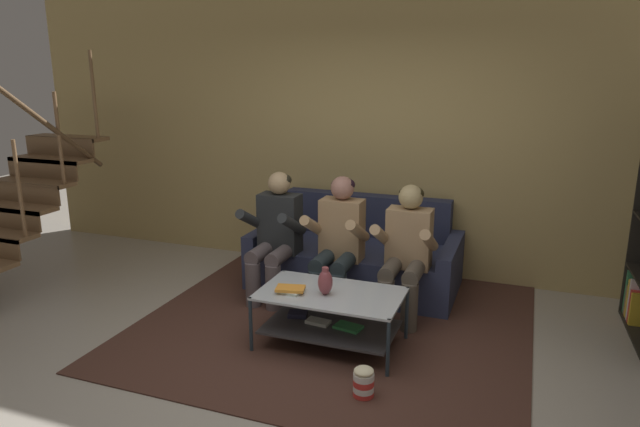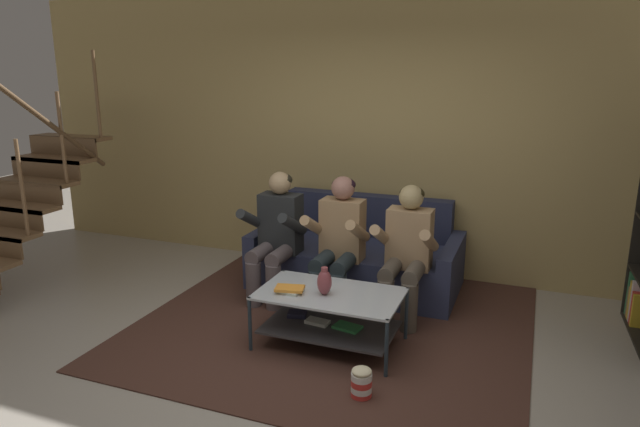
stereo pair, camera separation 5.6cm
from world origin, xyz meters
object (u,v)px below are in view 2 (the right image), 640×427
object	(u,v)px
vase	(324,282)
person_seated_middle	(338,239)
coffee_table	(329,310)
popcorn_tub	(361,382)
person_seated_left	(276,232)
book_stack	(290,289)
person_seated_right	(406,248)
couch	(357,258)

from	to	relation	value
vase	person_seated_middle	bearing A→B (deg)	101.86
coffee_table	popcorn_tub	distance (m)	0.78
person_seated_left	book_stack	distance (m)	1.01
person_seated_left	coffee_table	world-z (taller)	person_seated_left
person_seated_middle	vase	xyz separation A→B (m)	(0.17, -0.79, -0.10)
popcorn_tub	person_seated_middle	bearing A→B (deg)	115.43
person_seated_right	popcorn_tub	distance (m)	1.44
person_seated_left	book_stack	bearing A→B (deg)	-58.63
person_seated_left	couch	bearing A→B (deg)	43.25
popcorn_tub	person_seated_left	bearing A→B (deg)	133.02
coffee_table	popcorn_tub	size ratio (longest dim) A/B	5.10
person_seated_left	person_seated_right	xyz separation A→B (m)	(1.23, -0.00, -0.02)
couch	book_stack	xyz separation A→B (m)	(-0.10, -1.42, 0.19)
couch	coffee_table	world-z (taller)	couch
vase	popcorn_tub	bearing A→B (deg)	-49.60
person_seated_right	vase	xyz separation A→B (m)	(-0.45, -0.78, -0.08)
person_seated_left	vase	distance (m)	1.11
couch	vase	bearing A→B (deg)	-83.10
person_seated_left	popcorn_tub	distance (m)	1.91
person_seated_middle	vase	distance (m)	0.81
person_seated_left	vase	size ratio (longest dim) A/B	5.46
vase	coffee_table	bearing A→B (deg)	67.30
book_stack	popcorn_tub	distance (m)	0.96
coffee_table	popcorn_tub	bearing A→B (deg)	-53.27
couch	book_stack	size ratio (longest dim) A/B	8.20
person_seated_middle	popcorn_tub	bearing A→B (deg)	-64.57
couch	popcorn_tub	xyz separation A→B (m)	(0.64, -1.92, -0.17)
person_seated_middle	person_seated_left	bearing A→B (deg)	180.00
person_seated_right	vase	distance (m)	0.91
person_seated_left	coffee_table	size ratio (longest dim) A/B	1.08
person_seated_middle	popcorn_tub	xyz separation A→B (m)	(0.64, -1.34, -0.54)
coffee_table	vase	bearing A→B (deg)	-112.70
couch	person_seated_middle	xyz separation A→B (m)	(-0.00, -0.58, 0.37)
person_seated_right	coffee_table	world-z (taller)	person_seated_right
person_seated_right	coffee_table	size ratio (longest dim) A/B	1.05
person_seated_left	book_stack	xyz separation A→B (m)	(0.52, -0.85, -0.18)
person_seated_right	coffee_table	distance (m)	0.91
popcorn_tub	coffee_table	bearing A→B (deg)	126.73
book_stack	coffee_table	bearing A→B (deg)	21.19
couch	vase	distance (m)	1.40
person_seated_left	person_seated_right	distance (m)	1.23
person_seated_middle	coffee_table	xyz separation A→B (m)	(0.19, -0.74, -0.35)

